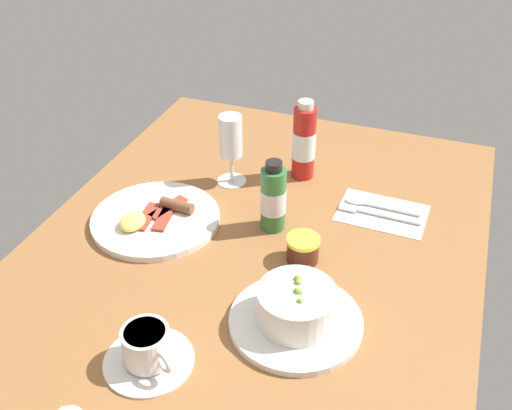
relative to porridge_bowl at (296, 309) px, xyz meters
The scene contains 9 objects.
ground_plane 22.29cm from the porridge_bowl, 38.33° to the left, with size 110.00×84.00×3.00cm, color brown.
porridge_bowl is the anchor object (origin of this frame).
cutlery_setting 36.43cm from the porridge_bowl, 11.42° to the right, with size 13.06×18.10×0.90cm.
coffee_cup 23.94cm from the porridge_bowl, 129.20° to the left, with size 13.82×13.82×6.61cm.
wine_glass 45.07cm from the porridge_bowl, 35.37° to the left, with size 6.42×6.42×15.83cm.
jam_jar 16.33cm from the porridge_bowl, 12.64° to the left, with size 6.18×6.18×4.96cm.
sauce_bottle_green 26.69cm from the porridge_bowl, 26.80° to the left, with size 5.01×5.01×14.88cm.
sauce_bottle_red 45.81cm from the porridge_bowl, 15.06° to the left, with size 5.11×5.11×18.13cm.
breakfast_plate 38.27cm from the porridge_bowl, 64.39° to the left, with size 25.61×25.61×3.70cm.
Camera 1 is at (-83.61, -30.92, 71.54)cm, focal length 42.03 mm.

